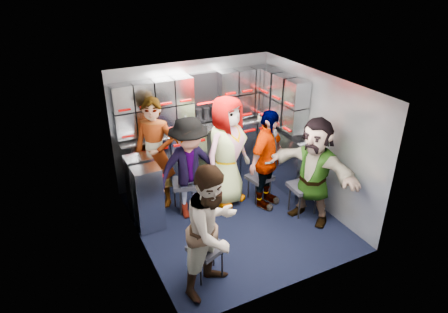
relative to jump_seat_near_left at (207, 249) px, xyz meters
name	(u,v)px	position (x,y,z in m)	size (l,w,h in m)	color
floor	(234,219)	(0.85, 0.89, -0.41)	(3.00, 3.00, 0.00)	black
wall_back	(194,122)	(0.85, 2.39, 0.64)	(2.80, 0.04, 2.10)	#99A0A7
wall_left	(137,180)	(-0.55, 0.89, 0.64)	(0.04, 3.00, 2.10)	#99A0A7
wall_right	(315,139)	(2.25, 0.89, 0.64)	(0.04, 3.00, 2.10)	#99A0A7
ceiling	(236,85)	(0.85, 0.89, 1.69)	(2.80, 3.00, 0.02)	silver
cart_bank_back	(200,156)	(0.85, 2.18, 0.09)	(2.68, 0.38, 0.99)	#9CA2AC
cart_bank_left	(145,193)	(-0.34, 1.45, 0.09)	(0.38, 0.76, 0.99)	#9CA2AC
counter	(199,128)	(0.85, 2.18, 0.61)	(2.68, 0.42, 0.03)	#B0B3B8
locker_bank_back	(196,100)	(0.85, 2.24, 1.08)	(2.68, 0.28, 0.82)	#9CA2AC
locker_bank_right	(283,100)	(2.10, 1.59, 1.08)	(0.28, 1.00, 0.82)	#9CA2AC
right_cabinet	(283,157)	(2.10, 1.49, 0.09)	(0.28, 1.20, 1.00)	#9CA2AC
coffee_niche	(205,98)	(1.03, 2.30, 1.06)	(0.46, 0.16, 0.84)	black
red_latch_strip	(204,140)	(0.85, 1.98, 0.47)	(2.60, 0.02, 0.03)	#AE0000
jump_seat_near_left	(207,249)	(0.00, 0.00, 0.00)	(0.50, 0.49, 0.46)	black
jump_seat_mid_left	(186,184)	(0.33, 1.49, 0.03)	(0.51, 0.50, 0.49)	black
jump_seat_center	(222,173)	(0.99, 1.60, 0.00)	(0.50, 0.49, 0.46)	black
jump_seat_mid_right	(260,179)	(1.48, 1.22, -0.02)	(0.42, 0.41, 0.43)	black
jump_seat_near_right	(304,188)	(1.89, 0.60, 0.02)	(0.43, 0.41, 0.49)	black
attendant_standing	(155,154)	(-0.02, 1.84, 0.47)	(0.64, 0.42, 1.76)	black
attendant_arc_a	(213,230)	(0.00, -0.18, 0.41)	(0.79, 0.62, 1.63)	black
attendant_arc_b	(190,169)	(0.33, 1.31, 0.39)	(1.03, 0.59, 1.59)	black
attendant_arc_c	(227,152)	(0.99, 1.42, 0.48)	(0.87, 0.56, 1.77)	black
attendant_arc_d	(267,160)	(1.48, 1.04, 0.39)	(0.94, 0.39, 1.60)	black
attendant_arc_e	(314,171)	(1.89, 0.42, 0.41)	(1.51, 0.48, 1.63)	black
bottle_left	(185,123)	(0.59, 2.13, 0.76)	(0.07, 0.07, 0.28)	white
bottle_mid	(156,129)	(0.10, 2.13, 0.75)	(0.06, 0.06, 0.26)	white
bottle_right	(231,115)	(1.44, 2.13, 0.75)	(0.06, 0.06, 0.26)	white
cup_left	(180,129)	(0.49, 2.12, 0.68)	(0.08, 0.08, 0.11)	#C7B88C
cup_right	(260,115)	(2.00, 2.12, 0.67)	(0.08, 0.08, 0.09)	#C7B88C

